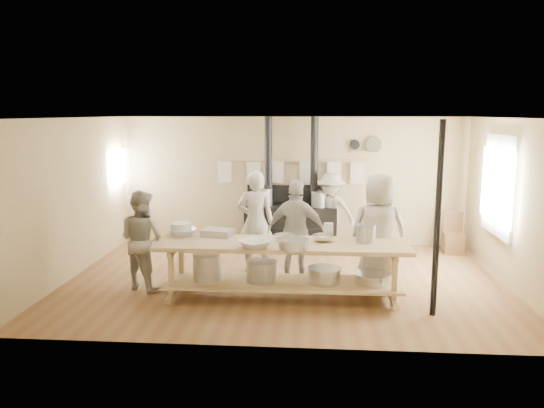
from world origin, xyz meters
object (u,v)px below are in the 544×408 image
object	(u,v)px
stove	(291,222)
chair	(453,241)
cook_center	(379,232)
cook_by_window	(331,212)
prep_table	(282,265)
cook_left	(142,240)
roasting_pan	(218,233)
cook_right	(297,232)
cook_far_left	(256,222)

from	to	relation	value
stove	chair	bearing A→B (deg)	-3.28
stove	cook_center	distance (m)	2.87
cook_by_window	chair	xyz separation A→B (m)	(2.37, -0.01, -0.54)
prep_table	cook_by_window	distance (m)	2.97
cook_left	chair	size ratio (longest dim) A/B	1.94
cook_left	chair	bearing A→B (deg)	-128.18
cook_left	roasting_pan	xyz separation A→B (m)	(1.17, -0.01, 0.14)
chair	cook_left	bearing A→B (deg)	-149.88
stove	cook_by_window	distance (m)	0.85
cook_right	cook_by_window	size ratio (longest dim) A/B	1.08
prep_table	cook_left	xyz separation A→B (m)	(-2.15, 0.34, 0.24)
stove	cook_left	xyz separation A→B (m)	(-2.15, -2.68, 0.24)
cook_far_left	cook_by_window	bearing A→B (deg)	-135.24
cook_by_window	roasting_pan	bearing A→B (deg)	-105.82
stove	prep_table	size ratio (longest dim) A/B	0.72
cook_left	cook_by_window	world-z (taller)	cook_by_window
cook_by_window	roasting_pan	distance (m)	3.08
stove	prep_table	xyz separation A→B (m)	(-0.00, -3.02, -0.00)
cook_by_window	chair	bearing A→B (deg)	19.00
stove	cook_by_window	xyz separation A→B (m)	(0.79, -0.17, 0.25)
stove	cook_center	xyz separation A→B (m)	(1.43, -2.46, 0.38)
chair	roasting_pan	size ratio (longest dim) A/B	1.73
prep_table	cook_by_window	xyz separation A→B (m)	(0.79, 2.85, 0.25)
cook_center	cook_by_window	size ratio (longest dim) A/B	1.17
prep_table	cook_left	bearing A→B (deg)	171.11
stove	cook_right	world-z (taller)	stove
stove	cook_far_left	distance (m)	1.77
cook_right	roasting_pan	distance (m)	1.25
cook_right	roasting_pan	bearing A→B (deg)	34.01
prep_table	cook_by_window	world-z (taller)	cook_by_window
stove	roasting_pan	world-z (taller)	stove
chair	cook_right	bearing A→B (deg)	-140.23
prep_table	chair	xyz separation A→B (m)	(3.16, 2.84, -0.29)
roasting_pan	cook_left	bearing A→B (deg)	179.69
cook_right	cook_by_window	world-z (taller)	cook_right
cook_far_left	stove	bearing A→B (deg)	-111.34
cook_left	roasting_pan	bearing A→B (deg)	-153.70
cook_center	cook_left	bearing A→B (deg)	0.94
stove	cook_far_left	bearing A→B (deg)	-107.58
chair	cook_center	bearing A→B (deg)	-122.19
cook_right	stove	bearing A→B (deg)	-71.70
cook_far_left	chair	bearing A→B (deg)	-161.94
prep_table	cook_right	world-z (taller)	cook_right
prep_table	chair	world-z (taller)	prep_table
cook_far_left	chair	xyz separation A→B (m)	(3.68, 1.48, -0.63)
cook_right	roasting_pan	size ratio (longest dim) A/B	3.63
stove	roasting_pan	distance (m)	2.89
stove	cook_far_left	xyz separation A→B (m)	(-0.52, -1.66, 0.34)
cook_far_left	cook_center	world-z (taller)	cook_center
chair	cook_by_window	bearing A→B (deg)	-175.41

